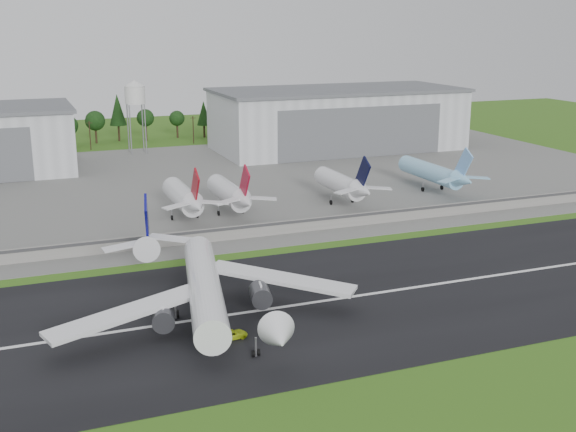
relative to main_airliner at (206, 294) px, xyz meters
name	(u,v)px	position (x,y,z in m)	size (l,w,h in m)	color
ground	(346,321)	(23.27, -9.57, -4.89)	(600.00, 600.00, 0.00)	#355D16
runway	(324,301)	(23.27, 0.43, -4.84)	(320.00, 60.00, 0.10)	black
runway_centerline	(324,301)	(23.27, 0.43, -4.78)	(220.00, 1.00, 0.02)	white
apron	(188,184)	(23.27, 110.43, -4.84)	(320.00, 150.00, 0.10)	slate
blast_fence	(250,231)	(23.27, 45.41, -3.09)	(240.00, 0.61, 3.50)	gray
hangar_east	(337,119)	(98.27, 155.35, 7.73)	(102.00, 47.00, 25.20)	silver
water_tower	(135,92)	(18.27, 175.43, 19.66)	(8.40, 8.40, 29.40)	#99999E
utility_poles	(144,147)	(23.27, 190.43, -4.89)	(230.00, 3.00, 12.00)	black
treeline	(138,141)	(23.27, 205.43, -4.89)	(320.00, 16.00, 22.00)	black
main_airliner	(206,294)	(0.00, 0.00, 0.00)	(56.11, 58.93, 18.17)	white
ground_vehicle	(232,334)	(1.90, -9.46, -4.05)	(2.48, 5.37, 1.49)	#C3DC19
parked_jet_red_a	(185,198)	(12.27, 67.00, 1.39)	(7.36, 31.29, 16.80)	silver
parked_jet_red_b	(232,194)	(25.28, 66.99, 1.31)	(7.36, 31.29, 16.72)	silver
parked_jet_navy	(344,185)	(59.31, 66.99, 1.25)	(7.36, 31.29, 16.65)	silver
parked_jet_skyblue	(436,173)	(93.36, 71.97, 1.14)	(7.36, 37.29, 16.58)	#8BCAF0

